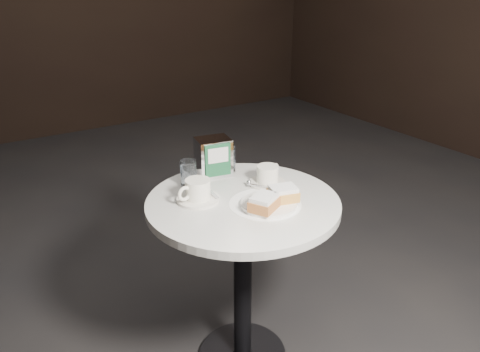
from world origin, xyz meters
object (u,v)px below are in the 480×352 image
at_px(cafe_table, 243,247).
at_px(water_glass_right, 227,159).
at_px(beignet_plate, 272,201).
at_px(water_glass_left, 189,173).
at_px(napkin_dispenser, 213,157).
at_px(coffee_cup_left, 198,192).
at_px(coffee_cup_right, 268,176).

height_order(cafe_table, water_glass_right, water_glass_right).
distance_m(beignet_plate, water_glass_right, 0.37).
distance_m(beignet_plate, water_glass_left, 0.36).
xyz_separation_m(cafe_table, napkin_dispenser, (0.02, 0.25, 0.27)).
distance_m(water_glass_left, napkin_dispenser, 0.14).
relative_size(coffee_cup_left, napkin_dispenser, 1.17).
distance_m(coffee_cup_left, water_glass_right, 0.29).
bearing_deg(coffee_cup_right, water_glass_left, 126.50).
bearing_deg(water_glass_left, napkin_dispenser, 16.11).
relative_size(cafe_table, coffee_cup_right, 3.96).
bearing_deg(cafe_table, napkin_dispenser, 84.70).
relative_size(coffee_cup_right, napkin_dispenser, 1.23).
relative_size(cafe_table, water_glass_left, 7.40).
bearing_deg(water_glass_left, coffee_cup_left, -103.91).
distance_m(beignet_plate, coffee_cup_right, 0.20).
bearing_deg(coffee_cup_right, napkin_dispenser, 101.13).
height_order(cafe_table, coffee_cup_right, coffee_cup_right).
height_order(coffee_cup_right, water_glass_left, water_glass_left).
bearing_deg(cafe_table, water_glass_right, 70.76).
height_order(cafe_table, water_glass_left, water_glass_left).
distance_m(cafe_table, water_glass_left, 0.35).
bearing_deg(napkin_dispenser, coffee_cup_left, -123.10).
height_order(beignet_plate, coffee_cup_right, coffee_cup_right).
xyz_separation_m(water_glass_right, napkin_dispenser, (-0.07, -0.01, 0.02)).
relative_size(beignet_plate, water_glass_right, 2.10).
bearing_deg(cafe_table, beignet_plate, -64.52).
distance_m(cafe_table, water_glass_right, 0.37).
bearing_deg(coffee_cup_left, coffee_cup_right, -12.56).
xyz_separation_m(coffee_cup_left, napkin_dispenser, (0.16, 0.17, 0.04)).
distance_m(coffee_cup_left, water_glass_left, 0.14).
xyz_separation_m(cafe_table, coffee_cup_left, (-0.14, 0.08, 0.23)).
height_order(coffee_cup_right, napkin_dispenser, napkin_dispenser).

